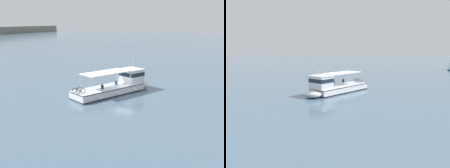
# 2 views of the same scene
# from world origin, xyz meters

# --- Properties ---
(ground_plane) EXTENTS (400.00, 400.00, 0.00)m
(ground_plane) POSITION_xyz_m (0.00, 0.00, 0.00)
(ground_plane) COLOR slate
(ferry_main) EXTENTS (12.72, 8.53, 5.32)m
(ferry_main) POSITION_xyz_m (0.47, 1.31, 1.01)
(ferry_main) COLOR silver
(ferry_main) RESTS_ON ground
(sailboat_far_right) EXTENTS (4.80, 1.41, 5.40)m
(sailboat_far_right) POSITION_xyz_m (-49.07, 28.14, 0.54)
(sailboat_far_right) COLOR teal
(sailboat_far_right) RESTS_ON ground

